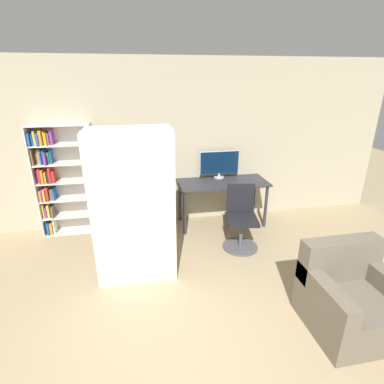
{
  "coord_description": "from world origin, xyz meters",
  "views": [
    {
      "loc": [
        -0.39,
        -1.7,
        2.4
      ],
      "look_at": [
        0.27,
        1.72,
        1.05
      ],
      "focal_mm": 28.0,
      "sensor_mm": 36.0,
      "label": 1
    }
  ],
  "objects_px": {
    "monitor": "(219,163)",
    "mattress_far": "(134,203)",
    "office_chair": "(241,223)",
    "armchair": "(350,298)",
    "mattress_near": "(134,212)",
    "bookshelf": "(60,179)"
  },
  "relations": [
    {
      "from": "monitor",
      "to": "office_chair",
      "type": "xyz_separation_m",
      "value": [
        0.07,
        -0.99,
        -0.64
      ]
    },
    {
      "from": "monitor",
      "to": "bookshelf",
      "type": "height_order",
      "value": "bookshelf"
    },
    {
      "from": "armchair",
      "to": "mattress_near",
      "type": "bearing_deg",
      "value": 151.92
    },
    {
      "from": "bookshelf",
      "to": "mattress_far",
      "type": "bearing_deg",
      "value": -48.06
    },
    {
      "from": "mattress_near",
      "to": "mattress_far",
      "type": "xyz_separation_m",
      "value": [
        0.0,
        0.28,
        -0.0
      ]
    },
    {
      "from": "monitor",
      "to": "armchair",
      "type": "relative_size",
      "value": 0.81
    },
    {
      "from": "mattress_far",
      "to": "monitor",
      "type": "bearing_deg",
      "value": 41.12
    },
    {
      "from": "mattress_near",
      "to": "mattress_far",
      "type": "height_order",
      "value": "mattress_near"
    },
    {
      "from": "armchair",
      "to": "mattress_far",
      "type": "bearing_deg",
      "value": 146.29
    },
    {
      "from": "office_chair",
      "to": "bookshelf",
      "type": "bearing_deg",
      "value": 159.58
    },
    {
      "from": "office_chair",
      "to": "mattress_far",
      "type": "height_order",
      "value": "mattress_far"
    },
    {
      "from": "monitor",
      "to": "mattress_far",
      "type": "bearing_deg",
      "value": -138.88
    },
    {
      "from": "monitor",
      "to": "armchair",
      "type": "xyz_separation_m",
      "value": [
        0.64,
        -2.65,
        -0.7
      ]
    },
    {
      "from": "mattress_near",
      "to": "bookshelf",
      "type": "bearing_deg",
      "value": 126.3
    },
    {
      "from": "office_chair",
      "to": "mattress_near",
      "type": "relative_size",
      "value": 0.5
    },
    {
      "from": "mattress_near",
      "to": "armchair",
      "type": "bearing_deg",
      "value": -28.08
    },
    {
      "from": "bookshelf",
      "to": "mattress_near",
      "type": "xyz_separation_m",
      "value": [
        1.12,
        -1.53,
        0.03
      ]
    },
    {
      "from": "office_chair",
      "to": "monitor",
      "type": "bearing_deg",
      "value": 94.08
    },
    {
      "from": "mattress_far",
      "to": "armchair",
      "type": "xyz_separation_m",
      "value": [
        2.09,
        -1.39,
        -0.62
      ]
    },
    {
      "from": "office_chair",
      "to": "mattress_far",
      "type": "bearing_deg",
      "value": -169.94
    },
    {
      "from": "office_chair",
      "to": "armchair",
      "type": "distance_m",
      "value": 1.76
    },
    {
      "from": "monitor",
      "to": "mattress_near",
      "type": "height_order",
      "value": "mattress_near"
    }
  ]
}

